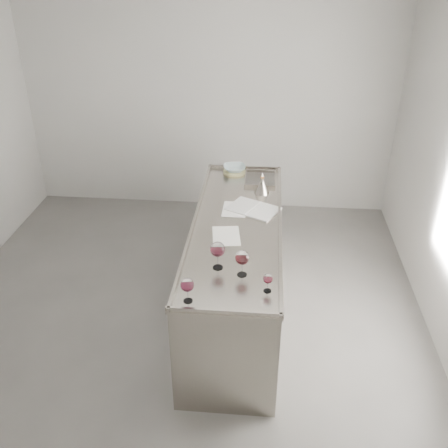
# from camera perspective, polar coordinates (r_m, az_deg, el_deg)

# --- Properties ---
(room_shell) EXTENTS (4.54, 5.04, 2.84)m
(room_shell) POSITION_cam_1_polar(r_m,az_deg,el_deg) (3.85, -6.23, 4.14)
(room_shell) COLOR #53514E
(room_shell) RESTS_ON ground
(counter) EXTENTS (0.77, 2.42, 0.97)m
(counter) POSITION_cam_1_polar(r_m,az_deg,el_deg) (4.51, 1.39, -5.14)
(counter) COLOR gray
(counter) RESTS_ON ground
(wine_glass_left) EXTENTS (0.09, 0.09, 0.18)m
(wine_glass_left) POSITION_cam_1_polar(r_m,az_deg,el_deg) (3.32, -4.21, -7.02)
(wine_glass_left) COLOR white
(wine_glass_left) RESTS_ON counter
(wine_glass_middle) EXTENTS (0.11, 0.11, 0.22)m
(wine_glass_middle) POSITION_cam_1_polar(r_m,az_deg,el_deg) (3.62, -0.73, -2.99)
(wine_glass_middle) COLOR white
(wine_glass_middle) RESTS_ON counter
(wine_glass_right) EXTENTS (0.10, 0.10, 0.20)m
(wine_glass_right) POSITION_cam_1_polar(r_m,az_deg,el_deg) (3.55, 2.11, -3.93)
(wine_glass_right) COLOR white
(wine_glass_right) RESTS_ON counter
(wine_glass_small) EXTENTS (0.07, 0.07, 0.14)m
(wine_glass_small) POSITION_cam_1_polar(r_m,az_deg,el_deg) (3.42, 5.04, -6.29)
(wine_glass_small) COLOR white
(wine_glass_small) RESTS_ON counter
(notebook) EXTENTS (0.53, 0.47, 0.02)m
(notebook) POSITION_cam_1_polar(r_m,az_deg,el_deg) (4.49, 3.34, 1.75)
(notebook) COLOR silver
(notebook) RESTS_ON counter
(loose_paper_top) EXTENTS (0.26, 0.34, 0.00)m
(loose_paper_top) POSITION_cam_1_polar(r_m,az_deg,el_deg) (4.08, 0.25, -1.37)
(loose_paper_top) COLOR silver
(loose_paper_top) RESTS_ON counter
(loose_paper_under) EXTENTS (0.21, 0.30, 0.00)m
(loose_paper_under) POSITION_cam_1_polar(r_m,az_deg,el_deg) (4.48, 1.22, 1.70)
(loose_paper_under) COLOR silver
(loose_paper_under) RESTS_ON counter
(trivet) EXTENTS (0.24, 0.24, 0.02)m
(trivet) POSITION_cam_1_polar(r_m,az_deg,el_deg) (5.23, 1.20, 6.00)
(trivet) COLOR #C3BC7E
(trivet) RESTS_ON counter
(ceramic_bowl) EXTENTS (0.26, 0.26, 0.06)m
(ceramic_bowl) POSITION_cam_1_polar(r_m,az_deg,el_deg) (5.21, 1.21, 6.38)
(ceramic_bowl) COLOR #99AFB3
(ceramic_bowl) RESTS_ON trivet
(wine_funnel) EXTENTS (0.15, 0.15, 0.21)m
(wine_funnel) POSITION_cam_1_polar(r_m,az_deg,el_deg) (4.78, 4.36, 4.27)
(wine_funnel) COLOR #9F988E
(wine_funnel) RESTS_ON counter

